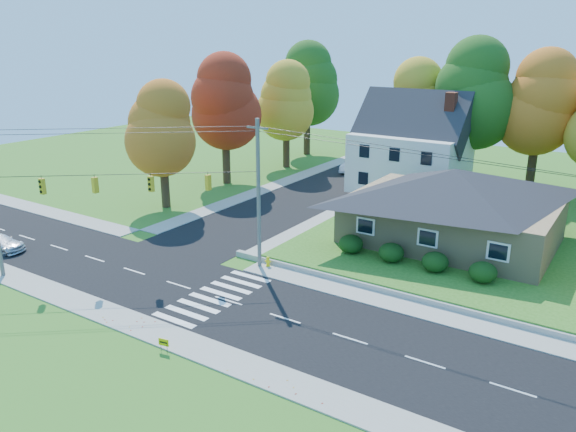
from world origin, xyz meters
The scene contains 20 objects.
ground centered at (0.00, 0.00, 0.00)m, with size 120.00×120.00×0.00m, color #3D7923.
road_main centered at (0.00, 0.00, 0.01)m, with size 90.00×8.00×0.02m, color black.
road_cross centered at (-8.00, 26.00, 0.01)m, with size 8.00×44.00×0.02m, color black.
sidewalk_north centered at (0.00, 5.00, 0.04)m, with size 90.00×2.00×0.08m, color #9C9A90.
sidewalk_south centered at (0.00, -5.00, 0.04)m, with size 90.00×2.00×0.08m, color #9C9A90.
lawn centered at (13.00, 21.00, 0.25)m, with size 30.00×30.00×0.50m, color #3D7923.
ranch_house centered at (8.00, 16.00, 3.27)m, with size 14.60×10.60×5.40m.
colonial_house centered at (0.04, 28.00, 4.58)m, with size 10.40×8.40×9.60m.
hedge_row centered at (7.50, 9.80, 1.14)m, with size 10.70×1.70×1.27m.
traffic_infrastructure centered at (-0.15, 1.35, 5.15)m, with size 38.10×10.66×10.00m.
tree_lot_0 centered at (-2.00, 34.00, 8.31)m, with size 6.72×6.72×12.51m.
tree_lot_1 centered at (4.00, 33.00, 9.61)m, with size 7.84×7.84×14.60m.
tree_lot_2 centered at (10.00, 34.00, 8.96)m, with size 7.28×7.28×13.56m.
tree_west_0 centered at (-17.00, 12.00, 7.15)m, with size 6.16×6.16×11.47m.
tree_west_1 centered at (-18.00, 22.00, 8.46)m, with size 7.28×7.28×13.56m.
tree_west_2 centered at (-17.00, 32.00, 7.81)m, with size 6.72×6.72×12.51m.
tree_west_3 centered at (-19.00, 40.00, 9.11)m, with size 7.84×7.84×14.60m.
white_car centered at (-9.20, 34.12, 0.80)m, with size 1.66×4.76×1.57m, color white.
fire_hydrant centered at (-1.02, 5.48, 0.36)m, with size 0.43×0.33×0.74m.
yard_sign centered at (0.90, -6.11, 0.51)m, with size 0.57×0.14×0.71m.
Camera 1 is at (19.32, -23.10, 14.75)m, focal length 35.00 mm.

